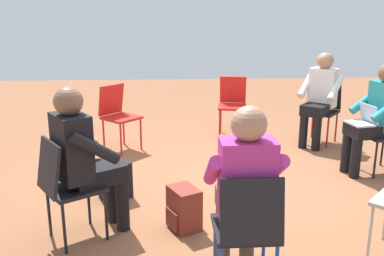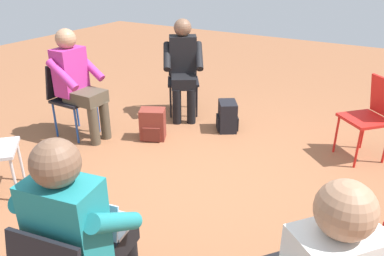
{
  "view_description": "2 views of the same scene",
  "coord_description": "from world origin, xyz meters",
  "px_view_note": "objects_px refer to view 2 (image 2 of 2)",
  "views": [
    {
      "loc": [
        0.62,
        4.19,
        1.79
      ],
      "look_at": [
        0.39,
        -0.02,
        0.61
      ],
      "focal_mm": 40.0,
      "sensor_mm": 36.0,
      "label": 1
    },
    {
      "loc": [
        -2.63,
        -1.45,
        1.93
      ],
      "look_at": [
        -0.33,
        -0.09,
        0.7
      ],
      "focal_mm": 35.0,
      "sensor_mm": 36.0,
      "label": 2
    }
  ],
  "objects_px": {
    "chair_southeast": "(372,113)",
    "person_in_magenta": "(77,79)",
    "backpack_by_empty_chair": "(153,126)",
    "chair_north": "(69,94)",
    "person_with_laptop": "(82,230)",
    "chair_northeast": "(183,75)",
    "person_in_black": "(183,64)",
    "backpack_near_laptop_user": "(227,118)"
  },
  "relations": [
    {
      "from": "chair_southeast",
      "to": "person_in_magenta",
      "type": "relative_size",
      "value": 0.69
    },
    {
      "from": "person_in_magenta",
      "to": "backpack_by_empty_chair",
      "type": "distance_m",
      "value": 0.98
    },
    {
      "from": "chair_north",
      "to": "person_with_laptop",
      "type": "xyz_separation_m",
      "value": [
        -1.79,
        -2.06,
        0.2
      ]
    },
    {
      "from": "chair_northeast",
      "to": "person_in_black",
      "type": "bearing_deg",
      "value": 90.0
    },
    {
      "from": "chair_northeast",
      "to": "backpack_by_empty_chair",
      "type": "xyz_separation_m",
      "value": [
        -0.92,
        -0.16,
        -0.34
      ]
    },
    {
      "from": "chair_northeast",
      "to": "backpack_by_empty_chair",
      "type": "bearing_deg",
      "value": 66.44
    },
    {
      "from": "chair_southeast",
      "to": "person_in_magenta",
      "type": "bearing_deg",
      "value": 64.79
    },
    {
      "from": "chair_northeast",
      "to": "person_in_magenta",
      "type": "distance_m",
      "value": 1.42
    },
    {
      "from": "chair_northeast",
      "to": "person_in_black",
      "type": "distance_m",
      "value": 0.26
    },
    {
      "from": "person_with_laptop",
      "to": "person_in_black",
      "type": "relative_size",
      "value": 1.0
    },
    {
      "from": "person_in_black",
      "to": "backpack_near_laptop_user",
      "type": "distance_m",
      "value": 0.89
    },
    {
      "from": "chair_north",
      "to": "backpack_near_laptop_user",
      "type": "relative_size",
      "value": 2.36
    },
    {
      "from": "chair_northeast",
      "to": "backpack_near_laptop_user",
      "type": "bearing_deg",
      "value": 127.77
    },
    {
      "from": "backpack_near_laptop_user",
      "to": "person_with_laptop",
      "type": "bearing_deg",
      "value": -169.53
    },
    {
      "from": "person_with_laptop",
      "to": "person_in_magenta",
      "type": "height_order",
      "value": "same"
    },
    {
      "from": "person_with_laptop",
      "to": "backpack_by_empty_chair",
      "type": "height_order",
      "value": "person_with_laptop"
    },
    {
      "from": "chair_southeast",
      "to": "backpack_by_empty_chair",
      "type": "relative_size",
      "value": 2.36
    },
    {
      "from": "person_with_laptop",
      "to": "backpack_by_empty_chair",
      "type": "distance_m",
      "value": 2.5
    },
    {
      "from": "backpack_near_laptop_user",
      "to": "backpack_by_empty_chair",
      "type": "distance_m",
      "value": 0.91
    },
    {
      "from": "chair_northeast",
      "to": "person_in_magenta",
      "type": "relative_size",
      "value": 0.69
    },
    {
      "from": "chair_north",
      "to": "person_in_black",
      "type": "height_order",
      "value": "person_in_black"
    },
    {
      "from": "chair_northeast",
      "to": "chair_north",
      "type": "bearing_deg",
      "value": 26.41
    },
    {
      "from": "chair_southeast",
      "to": "person_in_magenta",
      "type": "xyz_separation_m",
      "value": [
        -1.14,
        2.91,
        0.2
      ]
    },
    {
      "from": "chair_north",
      "to": "chair_southeast",
      "type": "height_order",
      "value": "same"
    },
    {
      "from": "chair_northeast",
      "to": "backpack_by_empty_chair",
      "type": "height_order",
      "value": "chair_northeast"
    },
    {
      "from": "person_in_black",
      "to": "backpack_by_empty_chair",
      "type": "bearing_deg",
      "value": 61.56
    },
    {
      "from": "chair_north",
      "to": "backpack_by_empty_chair",
      "type": "relative_size",
      "value": 2.36
    },
    {
      "from": "chair_north",
      "to": "chair_northeast",
      "type": "xyz_separation_m",
      "value": [
        1.28,
        -0.75,
        0.0
      ]
    },
    {
      "from": "backpack_near_laptop_user",
      "to": "backpack_by_empty_chair",
      "type": "height_order",
      "value": "same"
    },
    {
      "from": "chair_northeast",
      "to": "backpack_by_empty_chair",
      "type": "relative_size",
      "value": 2.36
    },
    {
      "from": "chair_southeast",
      "to": "person_in_magenta",
      "type": "distance_m",
      "value": 3.13
    },
    {
      "from": "chair_northeast",
      "to": "chair_southeast",
      "type": "relative_size",
      "value": 1.0
    },
    {
      "from": "person_with_laptop",
      "to": "chair_southeast",
      "type": "bearing_deg",
      "value": 60.76
    },
    {
      "from": "backpack_near_laptop_user",
      "to": "backpack_by_empty_chair",
      "type": "xyz_separation_m",
      "value": [
        -0.65,
        0.64,
        0.0
      ]
    },
    {
      "from": "chair_north",
      "to": "chair_northeast",
      "type": "bearing_deg",
      "value": 149.31
    },
    {
      "from": "chair_northeast",
      "to": "person_with_laptop",
      "type": "height_order",
      "value": "person_with_laptop"
    },
    {
      "from": "chair_north",
      "to": "backpack_near_laptop_user",
      "type": "bearing_deg",
      "value": 122.76
    },
    {
      "from": "person_with_laptop",
      "to": "person_in_magenta",
      "type": "xyz_separation_m",
      "value": [
        1.79,
        1.89,
        0.0
      ]
    },
    {
      "from": "chair_northeast",
      "to": "person_with_laptop",
      "type": "distance_m",
      "value": 3.34
    },
    {
      "from": "chair_north",
      "to": "chair_southeast",
      "type": "distance_m",
      "value": 3.28
    },
    {
      "from": "chair_north",
      "to": "person_with_laptop",
      "type": "distance_m",
      "value": 2.73
    },
    {
      "from": "person_in_black",
      "to": "chair_northeast",
      "type": "bearing_deg",
      "value": -90.0
    }
  ]
}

